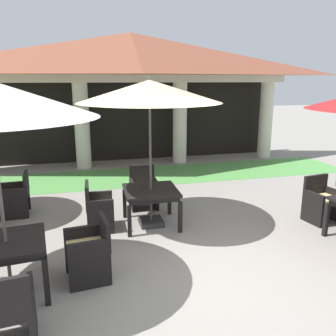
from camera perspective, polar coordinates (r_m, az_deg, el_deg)
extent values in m
plane|color=gray|center=(5.32, 6.86, -17.07)|extent=(60.00, 60.00, 0.00)
cylinder|color=beige|center=(11.40, -13.75, 6.60)|extent=(0.47, 0.47, 2.65)
cylinder|color=beige|center=(11.87, 1.92, 7.28)|extent=(0.47, 0.47, 2.65)
cylinder|color=beige|center=(13.11, 15.53, 7.43)|extent=(0.47, 0.47, 2.65)
cube|color=beige|center=(11.44, -5.94, 14.22)|extent=(10.36, 0.70, 0.24)
pyramid|color=brown|center=(11.46, -6.04, 17.93)|extent=(10.76, 2.89, 1.24)
cube|color=black|center=(12.41, -6.40, 7.50)|extent=(10.16, 0.16, 2.65)
cube|color=#519347|center=(10.32, -4.31, -1.30)|extent=(12.56, 2.13, 0.01)
cube|color=black|center=(5.05, -24.75, -10.97)|extent=(1.05, 1.05, 0.05)
cube|color=black|center=(5.07, -24.67, -11.61)|extent=(0.97, 0.97, 0.07)
cube|color=black|center=(4.82, -19.09, -17.13)|extent=(0.08, 0.08, 0.62)
cube|color=black|center=(5.59, -19.44, -12.57)|extent=(0.08, 0.08, 0.62)
cube|color=#2D2D2D|center=(5.35, -23.97, -17.54)|extent=(0.40, 0.40, 0.09)
cylinder|color=#4C4742|center=(4.86, -25.38, -5.34)|extent=(0.05, 0.05, 2.49)
cube|color=black|center=(4.30, -25.14, -20.03)|extent=(0.65, 0.59, 0.07)
cube|color=#E0CC7F|center=(4.27, -25.23, -19.36)|extent=(0.60, 0.54, 0.05)
cube|color=black|center=(4.33, -21.12, -20.80)|extent=(0.12, 0.53, 0.67)
cube|color=black|center=(4.60, -21.07, -20.62)|extent=(0.06, 0.06, 0.39)
cube|color=black|center=(5.17, -13.01, -12.89)|extent=(0.62, 0.63, 0.07)
cube|color=#E0CC7F|center=(5.15, -13.05, -12.30)|extent=(0.57, 0.58, 0.05)
cube|color=black|center=(5.10, -10.21, -10.08)|extent=(0.12, 0.58, 0.42)
cube|color=black|center=(4.98, -12.50, -15.12)|extent=(0.57, 0.12, 0.69)
cube|color=black|center=(5.45, -13.36, -12.46)|extent=(0.57, 0.12, 0.69)
cube|color=black|center=(5.04, -15.40, -16.85)|extent=(0.06, 0.06, 0.39)
cube|color=black|center=(5.49, -15.96, -14.14)|extent=(0.06, 0.06, 0.39)
cube|color=black|center=(5.09, -9.49, -16.16)|extent=(0.06, 0.06, 0.39)
cube|color=black|center=(5.54, -10.59, -13.55)|extent=(0.06, 0.06, 0.39)
cube|color=black|center=(7.95, -23.62, -4.14)|extent=(0.57, 0.61, 0.07)
cube|color=#E0CC7F|center=(7.93, -23.66, -3.73)|extent=(0.52, 0.56, 0.05)
cube|color=black|center=(7.85, -21.98, -2.28)|extent=(0.09, 0.58, 0.43)
cube|color=black|center=(7.72, -23.76, -5.43)|extent=(0.54, 0.08, 0.64)
cube|color=black|center=(8.23, -23.36, -4.21)|extent=(0.54, 0.08, 0.64)
cube|color=black|center=(7.81, -25.44, -6.41)|extent=(0.06, 0.06, 0.38)
cube|color=black|center=(8.30, -24.95, -5.18)|extent=(0.06, 0.06, 0.38)
cube|color=black|center=(7.74, -21.87, -6.20)|extent=(0.06, 0.06, 0.38)
cube|color=black|center=(8.24, -21.59, -4.97)|extent=(0.06, 0.06, 0.38)
cube|color=black|center=(6.73, -2.81, -3.63)|extent=(1.04, 1.04, 0.05)
cube|color=black|center=(6.75, -2.80, -4.15)|extent=(0.96, 0.96, 0.08)
cube|color=black|center=(6.37, -6.26, -8.56)|extent=(0.07, 0.07, 0.59)
cube|color=black|center=(6.52, 1.99, -7.94)|extent=(0.07, 0.07, 0.59)
cube|color=black|center=(7.24, -7.03, -5.75)|extent=(0.07, 0.07, 0.59)
cube|color=black|center=(7.37, 0.23, -5.28)|extent=(0.07, 0.07, 0.59)
cube|color=#2D2D2D|center=(6.95, -2.74, -8.71)|extent=(0.45, 0.45, 0.10)
cylinder|color=#4C4742|center=(6.58, -2.86, 0.99)|extent=(0.04, 0.04, 2.50)
cone|color=beige|center=(6.41, -3.01, 12.31)|extent=(2.61, 2.61, 0.40)
sphere|color=#4C4742|center=(6.40, -3.04, 14.36)|extent=(0.06, 0.06, 0.06)
cube|color=black|center=(6.75, -10.93, -6.46)|extent=(0.50, 0.58, 0.07)
cube|color=#E0CC7F|center=(6.72, -10.96, -5.98)|extent=(0.46, 0.54, 0.05)
cube|color=black|center=(6.66, -12.95, -4.39)|extent=(0.08, 0.57, 0.47)
cube|color=black|center=(7.02, -10.96, -6.29)|extent=(0.48, 0.08, 0.66)
cube|color=black|center=(6.53, -10.84, -7.88)|extent=(0.48, 0.08, 0.66)
cube|color=black|center=(7.07, -9.16, -7.32)|extent=(0.06, 0.06, 0.37)
cube|color=black|center=(6.60, -8.91, -8.91)|extent=(0.06, 0.06, 0.37)
cube|color=black|center=(7.06, -12.65, -7.50)|extent=(0.06, 0.06, 0.37)
cube|color=black|center=(6.59, -12.66, -9.11)|extent=(0.06, 0.06, 0.37)
cube|color=black|center=(7.72, -3.94, -3.55)|extent=(0.58, 0.60, 0.07)
cube|color=#E0CC7F|center=(7.70, -3.95, -3.12)|extent=(0.53, 0.55, 0.05)
cube|color=black|center=(7.90, -4.26, -1.13)|extent=(0.56, 0.08, 0.46)
cube|color=black|center=(7.79, -2.05, -4.05)|extent=(0.08, 0.58, 0.63)
cube|color=black|center=(7.72, -5.83, -4.29)|extent=(0.08, 0.58, 0.63)
cube|color=black|center=(7.59, -1.76, -5.60)|extent=(0.06, 0.06, 0.37)
cube|color=black|center=(7.52, -5.52, -5.85)|extent=(0.06, 0.06, 0.37)
cube|color=black|center=(8.07, -2.43, -4.38)|extent=(0.06, 0.06, 0.37)
cube|color=black|center=(8.01, -5.96, -4.59)|extent=(0.06, 0.06, 0.37)
cube|color=black|center=(6.96, 24.21, -7.69)|extent=(0.08, 0.08, 0.61)
cube|color=black|center=(7.59, 23.85, -4.91)|extent=(0.65, 0.60, 0.07)
cube|color=#E0CC7F|center=(7.58, 23.89, -4.48)|extent=(0.60, 0.55, 0.05)
cube|color=black|center=(7.67, 22.75, -2.62)|extent=(0.58, 0.15, 0.44)
cube|color=black|center=(7.82, 25.13, -5.34)|extent=(0.14, 0.52, 0.64)
cube|color=black|center=(7.44, 22.34, -6.02)|extent=(0.14, 0.52, 0.64)
cube|color=black|center=(7.34, 23.57, -7.44)|extent=(0.06, 0.06, 0.39)
cube|color=black|center=(8.00, 23.77, -5.71)|extent=(0.06, 0.06, 0.39)
cube|color=black|center=(7.64, 21.07, -6.37)|extent=(0.06, 0.06, 0.39)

